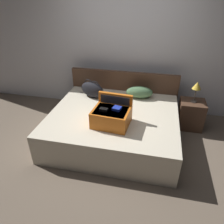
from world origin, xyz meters
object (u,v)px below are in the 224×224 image
pillow_near_headboard (139,92)px  duffel_bag (92,90)px  bed (114,126)px  table_lamp (197,87)px  nightstand (191,114)px  hard_case_large (112,115)px

pillow_near_headboard → duffel_bag: bearing=-169.1°
bed → duffel_bag: bearing=135.6°
bed → duffel_bag: size_ratio=3.90×
duffel_bag → table_lamp: 1.86m
bed → duffel_bag: duffel_bag is taller
nightstand → duffel_bag: bearing=-175.4°
duffel_bag → pillow_near_headboard: size_ratio=1.08×
bed → duffel_bag: 0.83m
bed → duffel_bag: (-0.52, 0.51, 0.40)m
duffel_bag → pillow_near_headboard: bearing=10.9°
duffel_bag → nightstand: duffel_bag is taller
duffel_bag → nightstand: 1.89m
hard_case_large → nightstand: 1.66m
duffel_bag → nightstand: size_ratio=1.01×
hard_case_large → table_lamp: hard_case_large is taller
bed → table_lamp: 1.59m
bed → nightstand: nightstand is taller
hard_case_large → table_lamp: size_ratio=1.50×
pillow_near_headboard → nightstand: pillow_near_headboard is taller
duffel_bag → bed: bearing=-44.4°
bed → nightstand: (1.32, 0.66, 0.01)m
duffel_bag → nightstand: bearing=4.6°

